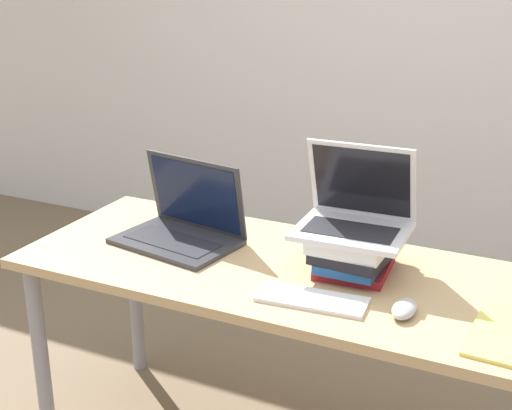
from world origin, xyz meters
TOP-DOWN VIEW (x-y plane):
  - wall_back at (0.00, 2.00)m, footprint 8.00×0.05m
  - desk at (0.00, 0.33)m, footprint 1.65×0.65m
  - laptop_left at (-0.40, 0.37)m, footprint 0.42×0.32m
  - book_stack at (0.17, 0.39)m, footprint 0.22×0.29m
  - laptop_on_books at (0.16, 0.40)m, footprint 0.32×0.27m
  - wireless_keyboard at (0.13, 0.15)m, footprint 0.30×0.14m
  - mouse at (0.37, 0.19)m, footprint 0.06×0.11m

SIDE VIEW (x-z plane):
  - desk at x=0.00m, z-range 0.28..0.98m
  - wireless_keyboard at x=0.13m, z-range 0.71..0.72m
  - mouse at x=0.37m, z-range 0.71..0.74m
  - laptop_left at x=-0.40m, z-range 0.63..0.89m
  - book_stack at x=0.17m, z-range 0.71..0.83m
  - laptop_on_books at x=0.16m, z-range 0.75..1.01m
  - wall_back at x=0.00m, z-range 0.00..2.70m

